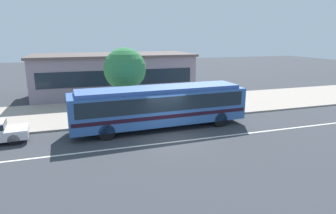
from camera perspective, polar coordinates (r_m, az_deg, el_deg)
The scene contains 10 objects.
ground_plane at distance 17.76m, azimuth 0.50°, elevation -6.06°, with size 120.00×120.00×0.00m, color #35383D.
sidewalk_slab at distance 24.55m, azimuth -4.96°, elevation -0.29°, with size 60.00×8.00×0.12m, color #A29588.
lane_stripe_center at distance 17.05m, azimuth 1.36°, elevation -6.92°, with size 56.00×0.16×0.01m, color silver.
transit_bus at distance 19.13m, azimuth -1.59°, elevation 0.52°, with size 11.80×3.03×2.81m.
pedestrian_waiting_near_sign at distance 20.42m, azimuth -15.61°, elevation -0.66°, with size 0.46×0.46×1.69m.
pedestrian_walking_along_curb at distance 22.51m, azimuth 0.49°, elevation 1.21°, with size 0.47×0.47×1.69m.
pedestrian_standing_by_tree at distance 22.82m, azimuth 2.58°, elevation 1.28°, with size 0.48×0.48×1.64m.
bus_stop_sign at distance 21.94m, azimuth 6.55°, elevation 2.33°, with size 0.14×0.44×2.45m.
street_tree_near_stop at distance 21.99m, azimuth -8.57°, elevation 7.43°, with size 3.18×3.18×5.13m.
station_building at distance 31.12m, azimuth -10.72°, elevation 6.44°, with size 16.28×7.24×4.26m.
Camera 1 is at (-5.30, -15.82, 6.07)m, focal length 30.68 mm.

